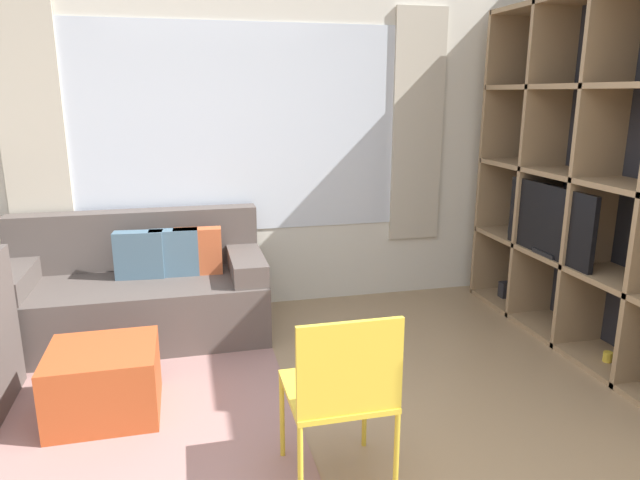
# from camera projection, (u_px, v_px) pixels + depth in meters

# --- Properties ---
(wall_back) EXTENTS (5.97, 0.11, 2.70)m
(wall_back) POSITION_uv_depth(u_px,v_px,m) (240.00, 142.00, 4.49)
(wall_back) COLOR silver
(wall_back) RESTS_ON ground_plane
(wall_right) EXTENTS (0.07, 3.93, 2.70)m
(wall_right) POSITION_uv_depth(u_px,v_px,m) (632.00, 153.00, 3.73)
(wall_right) COLOR silver
(wall_right) RESTS_ON ground_plane
(area_rug) EXTENTS (2.49, 2.31, 0.01)m
(area_rug) POSITION_uv_depth(u_px,v_px,m) (69.00, 405.00, 3.24)
(area_rug) COLOR gray
(area_rug) RESTS_ON ground_plane
(shelving_unit) EXTENTS (0.40, 2.37, 2.36)m
(shelving_unit) POSITION_uv_depth(u_px,v_px,m) (599.00, 181.00, 3.76)
(shelving_unit) COLOR #232328
(shelving_unit) RESTS_ON ground_plane
(couch_main) EXTENTS (1.81, 0.86, 0.88)m
(couch_main) POSITION_uv_depth(u_px,v_px,m) (139.00, 293.00, 4.13)
(couch_main) COLOR #564C47
(couch_main) RESTS_ON ground_plane
(ottoman) EXTENTS (0.57, 0.53, 0.39)m
(ottoman) POSITION_uv_depth(u_px,v_px,m) (104.00, 382.00, 3.11)
(ottoman) COLOR #B74C23
(ottoman) RESTS_ON ground_plane
(folding_chair) EXTENTS (0.44, 0.46, 0.86)m
(folding_chair) POSITION_uv_depth(u_px,v_px,m) (342.00, 387.00, 2.42)
(folding_chair) COLOR gold
(folding_chair) RESTS_ON ground_plane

